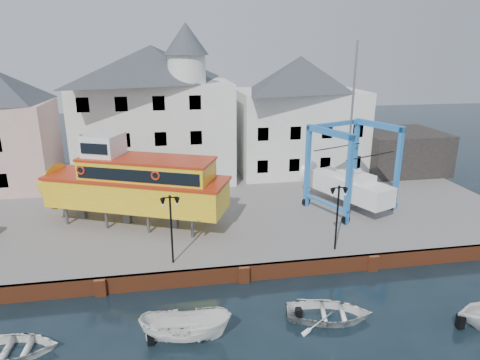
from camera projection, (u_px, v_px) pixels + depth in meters
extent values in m
plane|color=black|center=(244.00, 282.00, 24.89)|extent=(140.00, 140.00, 0.00)
cube|color=slate|center=(220.00, 207.00, 35.08)|extent=(44.00, 22.00, 1.00)
cube|color=brown|center=(243.00, 273.00, 24.85)|extent=(44.00, 0.25, 1.00)
cube|color=brown|center=(100.00, 288.00, 23.38)|extent=(0.60, 0.36, 1.00)
cube|color=brown|center=(244.00, 275.00, 24.70)|extent=(0.60, 0.36, 1.00)
cube|color=brown|center=(373.00, 263.00, 26.01)|extent=(0.60, 0.36, 1.00)
cube|color=#C79C97|center=(5.00, 146.00, 37.42)|extent=(8.00, 7.00, 7.50)
cube|color=black|center=(1.00, 181.00, 34.89)|extent=(1.00, 0.08, 1.20)
cube|color=silver|center=(155.00, 131.00, 39.80)|extent=(14.00, 8.00, 9.00)
pyramid|color=#383C43|center=(151.00, 64.00, 37.96)|extent=(14.00, 8.00, 3.20)
cube|color=black|center=(91.00, 176.00, 36.04)|extent=(1.00, 0.08, 1.20)
cube|color=black|center=(127.00, 175.00, 36.54)|extent=(1.00, 0.08, 1.20)
cube|color=black|center=(163.00, 173.00, 37.03)|extent=(1.00, 0.08, 1.20)
cube|color=black|center=(197.00, 171.00, 37.52)|extent=(1.00, 0.08, 1.20)
cube|color=black|center=(87.00, 142.00, 35.14)|extent=(1.00, 0.08, 1.20)
cube|color=black|center=(124.00, 140.00, 35.63)|extent=(1.00, 0.08, 1.20)
cube|color=black|center=(161.00, 139.00, 36.13)|extent=(1.00, 0.08, 1.20)
cube|color=black|center=(196.00, 138.00, 36.62)|extent=(1.00, 0.08, 1.20)
cube|color=black|center=(83.00, 105.00, 34.24)|extent=(1.00, 0.08, 1.20)
cube|color=black|center=(121.00, 104.00, 34.73)|extent=(1.00, 0.08, 1.20)
cube|color=black|center=(159.00, 103.00, 35.22)|extent=(1.00, 0.08, 1.20)
cube|color=black|center=(195.00, 102.00, 35.72)|extent=(1.00, 0.08, 1.20)
cylinder|color=silver|center=(187.00, 69.00, 36.32)|extent=(3.20, 3.20, 2.40)
cone|color=#383C43|center=(186.00, 39.00, 35.57)|extent=(3.80, 3.80, 2.60)
cube|color=silver|center=(298.00, 131.00, 42.72)|extent=(12.00, 8.00, 8.00)
pyramid|color=#383C43|center=(300.00, 73.00, 41.03)|extent=(12.00, 8.00, 3.20)
cube|color=black|center=(263.00, 167.00, 38.98)|extent=(1.00, 0.08, 1.20)
cube|color=black|center=(294.00, 165.00, 39.47)|extent=(1.00, 0.08, 1.20)
cube|color=black|center=(325.00, 164.00, 39.96)|extent=(1.00, 0.08, 1.20)
cube|color=black|center=(355.00, 162.00, 40.46)|extent=(1.00, 0.08, 1.20)
cube|color=black|center=(263.00, 134.00, 38.08)|extent=(1.00, 0.08, 1.20)
cube|color=black|center=(296.00, 133.00, 38.57)|extent=(1.00, 0.08, 1.20)
cube|color=black|center=(327.00, 132.00, 39.06)|extent=(1.00, 0.08, 1.20)
cube|color=black|center=(358.00, 131.00, 39.55)|extent=(1.00, 0.08, 1.20)
cube|color=black|center=(399.00, 151.00, 43.08)|extent=(8.00, 7.00, 4.00)
cylinder|color=black|center=(172.00, 231.00, 24.46)|extent=(0.12, 0.12, 4.00)
cube|color=black|center=(170.00, 197.00, 23.84)|extent=(0.90, 0.06, 0.06)
sphere|color=black|center=(170.00, 196.00, 23.82)|extent=(0.16, 0.16, 0.16)
cone|color=black|center=(163.00, 202.00, 23.86)|extent=(0.32, 0.32, 0.45)
sphere|color=white|center=(163.00, 205.00, 23.91)|extent=(0.18, 0.18, 0.18)
cone|color=black|center=(177.00, 202.00, 23.99)|extent=(0.32, 0.32, 0.45)
sphere|color=white|center=(177.00, 205.00, 24.04)|extent=(0.18, 0.18, 0.18)
cylinder|color=black|center=(337.00, 219.00, 26.10)|extent=(0.12, 0.12, 4.00)
cube|color=black|center=(339.00, 188.00, 25.49)|extent=(0.90, 0.06, 0.06)
sphere|color=black|center=(339.00, 187.00, 25.47)|extent=(0.16, 0.16, 0.16)
cone|color=black|center=(333.00, 192.00, 25.50)|extent=(0.32, 0.32, 0.45)
sphere|color=white|center=(332.00, 195.00, 25.56)|extent=(0.18, 0.18, 0.18)
cone|color=black|center=(345.00, 192.00, 25.63)|extent=(0.32, 0.32, 0.45)
sphere|color=white|center=(345.00, 194.00, 25.69)|extent=(0.18, 0.18, 0.18)
cylinder|color=#59595E|center=(67.00, 215.00, 30.25)|extent=(0.26, 0.26, 1.34)
cylinder|color=#59595E|center=(87.00, 203.00, 32.57)|extent=(0.26, 0.26, 1.34)
cylinder|color=#59595E|center=(107.00, 219.00, 29.55)|extent=(0.26, 0.26, 1.34)
cylinder|color=#59595E|center=(124.00, 207.00, 31.88)|extent=(0.26, 0.26, 1.34)
cylinder|color=#59595E|center=(148.00, 223.00, 28.86)|extent=(0.26, 0.26, 1.34)
cylinder|color=#59595E|center=(163.00, 210.00, 31.19)|extent=(0.26, 0.26, 1.34)
cylinder|color=#59595E|center=(192.00, 228.00, 28.17)|extent=(0.26, 0.26, 1.34)
cylinder|color=#59595E|center=(204.00, 214.00, 30.50)|extent=(0.26, 0.26, 1.34)
cube|color=#59595E|center=(82.00, 209.00, 31.31)|extent=(0.67, 0.62, 1.34)
cube|color=#59595E|center=(127.00, 214.00, 30.52)|extent=(0.67, 0.62, 1.34)
cube|color=#59595E|center=(174.00, 218.00, 29.73)|extent=(0.67, 0.62, 1.34)
cube|color=#FBB019|center=(137.00, 193.00, 29.82)|extent=(12.86, 8.09, 1.97)
cone|color=#FBB019|center=(46.00, 185.00, 31.43)|extent=(3.16, 3.90, 3.40)
cube|color=#B32A10|center=(136.00, 178.00, 29.50)|extent=(13.16, 8.32, 0.20)
cube|color=#FBB019|center=(147.00, 170.00, 29.11)|extent=(9.43, 6.34, 1.43)
cube|color=black|center=(137.00, 176.00, 27.66)|extent=(7.92, 3.46, 0.81)
cube|color=black|center=(156.00, 164.00, 30.54)|extent=(7.92, 3.46, 0.81)
cube|color=#B32A10|center=(146.00, 159.00, 28.87)|extent=(9.63, 6.49, 0.16)
cube|color=white|center=(103.00, 146.00, 29.35)|extent=(3.06, 3.06, 1.63)
cube|color=black|center=(94.00, 149.00, 28.22)|extent=(1.82, 0.83, 0.72)
torus|color=#B32A10|center=(81.00, 170.00, 28.46)|extent=(0.63, 0.36, 0.63)
torus|color=#B32A10|center=(155.00, 176.00, 27.28)|extent=(0.63, 0.36, 0.63)
cube|color=#227DC3|center=(349.00, 181.00, 29.53)|extent=(0.42, 0.42, 6.44)
cylinder|color=black|center=(345.00, 220.00, 30.40)|extent=(0.68, 0.46, 0.64)
cube|color=#227DC3|center=(307.00, 167.00, 32.96)|extent=(0.42, 0.42, 6.44)
cylinder|color=black|center=(306.00, 202.00, 33.83)|extent=(0.68, 0.46, 0.64)
cube|color=#227DC3|center=(398.00, 170.00, 32.19)|extent=(0.42, 0.42, 6.44)
cylinder|color=black|center=(393.00, 206.00, 33.07)|extent=(0.68, 0.46, 0.64)
cube|color=#227DC3|center=(355.00, 158.00, 35.63)|extent=(0.42, 0.42, 6.44)
cylinder|color=black|center=(352.00, 190.00, 36.50)|extent=(0.68, 0.46, 0.64)
cube|color=#227DC3|center=(330.00, 132.00, 30.32)|extent=(2.07, 4.37, 0.45)
cube|color=#227DC3|center=(325.00, 203.00, 31.93)|extent=(1.98, 4.33, 0.19)
cube|color=#227DC3|center=(379.00, 125.00, 32.99)|extent=(2.07, 4.37, 0.45)
cube|color=#227DC3|center=(372.00, 191.00, 34.60)|extent=(1.98, 4.33, 0.19)
cube|color=#227DC3|center=(335.00, 124.00, 33.38)|extent=(5.21, 2.42, 0.32)
cube|color=white|center=(350.00, 188.00, 33.05)|extent=(4.61, 7.18, 1.47)
cone|color=white|center=(315.00, 175.00, 36.33)|extent=(2.52, 2.17, 2.11)
cube|color=#59595E|center=(349.00, 200.00, 33.37)|extent=(0.84, 1.61, 0.64)
cube|color=white|center=(356.00, 177.00, 32.37)|extent=(2.42, 3.11, 0.55)
cylinder|color=#99999E|center=(352.00, 112.00, 31.67)|extent=(0.21, 0.21, 10.11)
cube|color=black|center=(371.00, 156.00, 30.85)|extent=(4.58, 2.01, 0.05)
cube|color=black|center=(338.00, 147.00, 33.51)|extent=(4.58, 2.01, 0.05)
imported|color=white|center=(186.00, 340.00, 19.96)|extent=(4.48, 2.27, 1.65)
imported|color=white|center=(329.00, 318.00, 21.56)|extent=(4.89, 3.97, 0.89)
imported|color=white|center=(13.00, 354.00, 19.08)|extent=(4.12, 3.05, 0.82)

